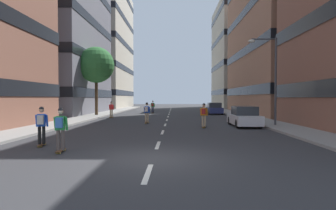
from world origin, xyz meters
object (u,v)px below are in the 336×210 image
parked_car_near (244,117)px  skater_0 (111,109)px  skater_4 (204,114)px  skater_5 (147,111)px  parked_car_mid (214,109)px  streetlamp_right (271,71)px  skater_1 (153,106)px  street_tree_near (96,65)px  skater_2 (41,124)px  skater_3 (60,127)px

parked_car_near → skater_0: (-12.15, 9.31, 0.29)m
skater_4 → skater_5: same height
parked_car_mid → skater_4: skater_4 is taller
parked_car_near → streetlamp_right: size_ratio=0.68×
skater_1 → skater_0: bearing=-112.7°
street_tree_near → skater_5: (6.96, -9.87, -5.02)m
skater_1 → skater_2: (-2.87, -27.78, 0.00)m
skater_3 → skater_4: bearing=55.6°
skater_4 → streetlamp_right: bearing=10.0°
skater_5 → skater_4: bearing=-38.6°
skater_3 → skater_1: bearing=87.2°
street_tree_near → parked_car_mid: bearing=16.8°
skater_2 → skater_4: (8.05, 8.22, 0.00)m
skater_1 → skater_4: size_ratio=1.00×
skater_0 → skater_5: size_ratio=1.00×
street_tree_near → skater_4: bearing=-49.6°
parked_car_near → skater_2: 14.60m
parked_car_near → streetlamp_right: streetlamp_right is taller
skater_3 → skater_5: 13.41m
streetlamp_right → skater_0: streetlamp_right is taller
streetlamp_right → skater_5: size_ratio=3.65×
skater_2 → skater_5: (3.58, 11.79, 0.00)m
skater_3 → skater_5: bearing=80.8°
street_tree_near → skater_1: bearing=44.4°
parked_car_mid → skater_0: skater_0 is taller
streetlamp_right → skater_4: size_ratio=3.65×
parked_car_near → street_tree_near: bearing=139.8°
skater_1 → skater_3: size_ratio=1.00×
skater_2 → skater_0: bearing=92.9°
parked_car_near → skater_5: (-7.62, 2.44, 0.32)m
skater_1 → skater_4: bearing=-75.2°
parked_car_near → skater_5: size_ratio=2.47×
skater_1 → street_tree_near: bearing=-135.6°
parked_car_near → skater_0: 15.31m
skater_1 → skater_5: 16.01m
parked_car_mid → skater_0: (-12.15, -7.38, 0.29)m
skater_0 → skater_4: bearing=-49.3°
skater_1 → parked_car_near: bearing=-65.7°
skater_3 → skater_4: (6.62, 9.67, 0.00)m
parked_car_mid → skater_4: bearing=-100.0°
skater_1 → skater_5: same height
streetlamp_right → parked_car_mid: bearing=96.4°
skater_0 → skater_2: (0.95, -18.67, 0.03)m
streetlamp_right → skater_3: bearing=-137.9°
street_tree_near → skater_5: size_ratio=4.53×
parked_car_near → street_tree_near: size_ratio=0.55×
parked_car_near → skater_2: size_ratio=2.47×
parked_car_mid → skater_1: skater_1 is taller
skater_2 → skater_3: (1.43, -1.45, 0.00)m
parked_car_near → skater_5: skater_5 is taller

